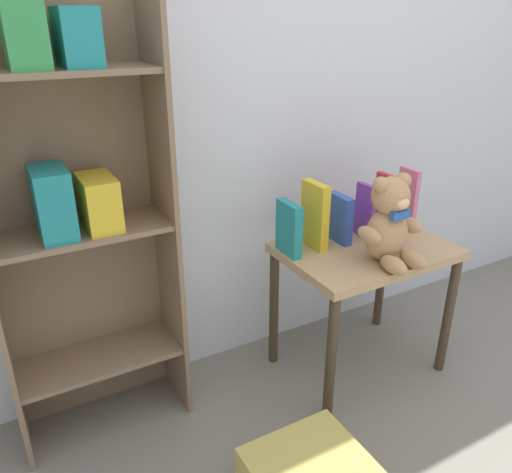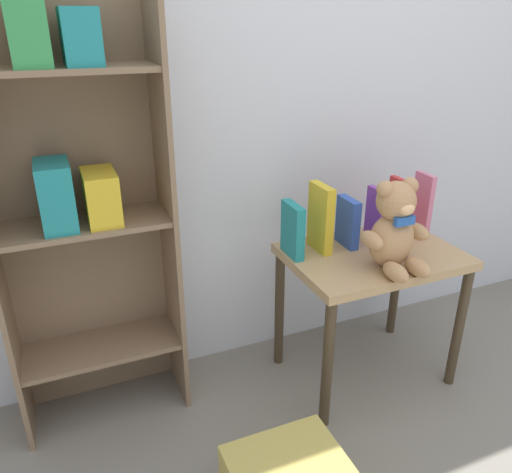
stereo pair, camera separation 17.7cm
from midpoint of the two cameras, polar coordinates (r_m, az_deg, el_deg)
name	(u,v)px [view 2 (the right image)]	position (r m, az deg, el deg)	size (l,w,h in m)	color
wall_back	(311,64)	(2.12, 8.84, 18.89)	(4.80, 0.06, 2.50)	silver
bookshelf_side	(77,194)	(1.75, -17.04, 4.58)	(0.59, 0.27, 1.56)	#7F664C
display_table	(371,272)	(2.06, 15.46, -3.95)	(0.67, 0.47, 0.58)	tan
teddy_bear	(395,229)	(1.87, 18.24, 0.76)	(0.25, 0.23, 0.33)	tan
book_standing_teal	(293,230)	(1.90, 6.89, 0.68)	(0.04, 0.14, 0.21)	teal
book_standing_yellow	(321,218)	(1.95, 9.99, 2.04)	(0.04, 0.14, 0.27)	gold
book_standing_blue	(348,222)	(2.02, 12.92, 1.56)	(0.04, 0.13, 0.20)	#2D51B7
book_standing_purple	(375,215)	(2.08, 15.84, 2.31)	(0.02, 0.10, 0.22)	purple
book_standing_red	(397,207)	(2.17, 18.15, 3.14)	(0.02, 0.11, 0.25)	red
book_standing_pink	(422,203)	(2.24, 20.67, 3.57)	(0.02, 0.11, 0.25)	#D17093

